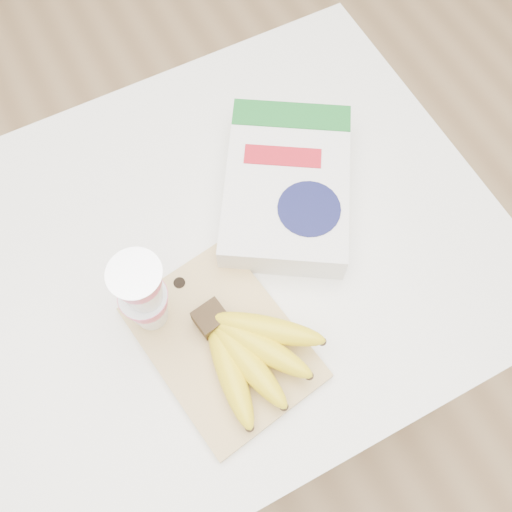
{
  "coord_description": "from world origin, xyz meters",
  "views": [
    {
      "loc": [
        -0.02,
        -0.41,
        1.82
      ],
      "look_at": [
        0.16,
        -0.06,
        0.96
      ],
      "focal_mm": 40.0,
      "sensor_mm": 36.0,
      "label": 1
    }
  ],
  "objects_px": {
    "cutting_board": "(222,342)",
    "yogurt_stack": "(143,295)",
    "table": "(187,346)",
    "bananas": "(249,351)",
    "cereal_box": "(287,186)"
  },
  "relations": [
    {
      "from": "cutting_board",
      "to": "yogurt_stack",
      "type": "relative_size",
      "value": 1.63
    },
    {
      "from": "table",
      "to": "cutting_board",
      "type": "distance_m",
      "value": 0.49
    },
    {
      "from": "bananas",
      "to": "cereal_box",
      "type": "distance_m",
      "value": 0.31
    },
    {
      "from": "cutting_board",
      "to": "yogurt_stack",
      "type": "bearing_deg",
      "value": 122.61
    },
    {
      "from": "bananas",
      "to": "cereal_box",
      "type": "xyz_separation_m",
      "value": [
        0.2,
        0.24,
        -0.01
      ]
    },
    {
      "from": "yogurt_stack",
      "to": "cereal_box",
      "type": "height_order",
      "value": "yogurt_stack"
    },
    {
      "from": "cutting_board",
      "to": "yogurt_stack",
      "type": "distance_m",
      "value": 0.16
    },
    {
      "from": "table",
      "to": "cereal_box",
      "type": "height_order",
      "value": "cereal_box"
    },
    {
      "from": "table",
      "to": "cutting_board",
      "type": "xyz_separation_m",
      "value": [
        0.05,
        -0.16,
        0.47
      ]
    },
    {
      "from": "cutting_board",
      "to": "cereal_box",
      "type": "relative_size",
      "value": 0.78
    },
    {
      "from": "yogurt_stack",
      "to": "cutting_board",
      "type": "bearing_deg",
      "value": -48.37
    },
    {
      "from": "yogurt_stack",
      "to": "bananas",
      "type": "bearing_deg",
      "value": -50.58
    },
    {
      "from": "bananas",
      "to": "yogurt_stack",
      "type": "xyz_separation_m",
      "value": [
        -0.11,
        0.13,
        0.07
      ]
    },
    {
      "from": "table",
      "to": "bananas",
      "type": "height_order",
      "value": "bananas"
    },
    {
      "from": "cutting_board",
      "to": "bananas",
      "type": "xyz_separation_m",
      "value": [
        0.03,
        -0.04,
        0.04
      ]
    }
  ]
}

